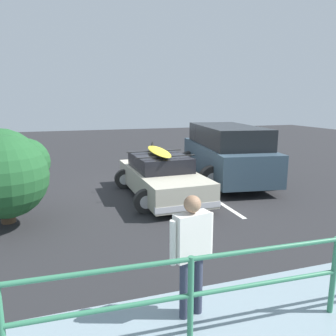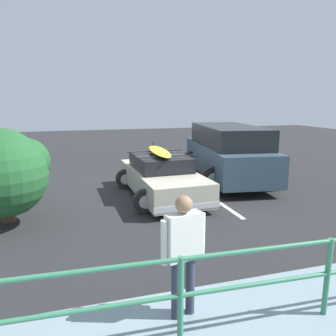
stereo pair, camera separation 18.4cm
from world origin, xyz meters
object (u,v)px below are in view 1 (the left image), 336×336
object	(u,v)px
suv_car	(226,152)
bush_near_left	(3,172)
sedan_car	(161,177)
person_bystander	(192,245)

from	to	relation	value
suv_car	bush_near_left	distance (m)	6.91
sedan_car	bush_near_left	distance (m)	4.08
person_bystander	bush_near_left	world-z (taller)	bush_near_left
sedan_car	bush_near_left	size ratio (longest dim) A/B	1.68
person_bystander	bush_near_left	distance (m)	5.05
person_bystander	bush_near_left	size ratio (longest dim) A/B	0.67
suv_car	person_bystander	size ratio (longest dim) A/B	3.16
suv_car	bush_near_left	world-z (taller)	bush_near_left
bush_near_left	sedan_car	bearing A→B (deg)	-165.32
sedan_car	person_bystander	xyz separation A→B (m)	(1.18, 5.27, 0.39)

